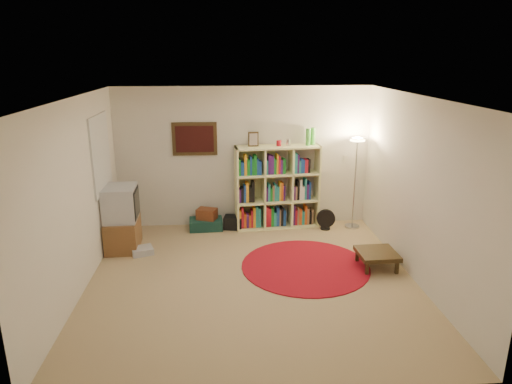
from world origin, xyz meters
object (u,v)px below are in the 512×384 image
suitcase (206,224)px  tv_stand (122,219)px  floor_fan (326,220)px  side_table (377,254)px  floor_lamp (357,153)px  bookshelf (276,188)px

suitcase → tv_stand: bearing=-153.3°
floor_fan → side_table: 1.61m
suitcase → floor_lamp: bearing=-5.3°
floor_lamp → side_table: (-0.10, -1.65, -1.16)m
tv_stand → suitcase: tv_stand is taller
suitcase → side_table: side_table is taller
tv_stand → bookshelf: bearing=15.4°
tv_stand → suitcase: (1.30, 0.75, -0.41)m
bookshelf → floor_fan: (0.88, -0.25, -0.53)m
floor_lamp → floor_fan: floor_lamp is taller
bookshelf → tv_stand: 2.69m
bookshelf → floor_lamp: bookshelf is taller
tv_stand → side_table: 3.98m
tv_stand → suitcase: size_ratio=1.72×
floor_lamp → suitcase: bearing=177.9°
floor_lamp → tv_stand: floor_lamp is taller
bookshelf → floor_fan: size_ratio=4.75×
floor_lamp → side_table: size_ratio=2.91×
suitcase → side_table: size_ratio=1.06×
tv_stand → side_table: size_ratio=1.83×
side_table → suitcase: bearing=145.5°
floor_lamp → tv_stand: 4.09m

